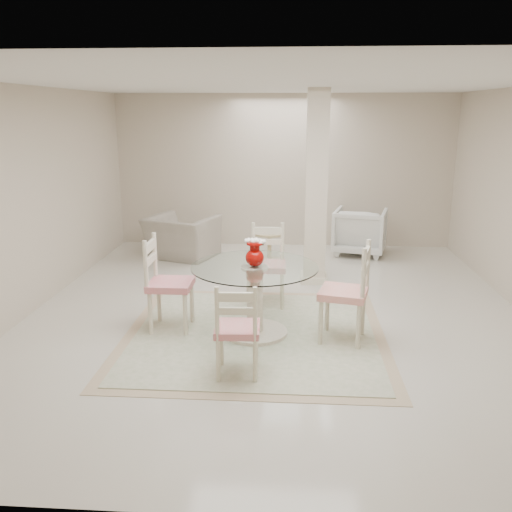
# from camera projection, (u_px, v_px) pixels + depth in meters

# --- Properties ---
(ground) EXTENTS (7.00, 7.00, 0.00)m
(ground) POSITION_uv_depth(u_px,v_px,m) (276.00, 312.00, 6.67)
(ground) COLOR beige
(ground) RESTS_ON ground
(room_shell) EXTENTS (6.02, 7.02, 2.71)m
(room_shell) POSITION_uv_depth(u_px,v_px,m) (278.00, 160.00, 6.19)
(room_shell) COLOR beige
(room_shell) RESTS_ON ground
(column) EXTENTS (0.30, 0.30, 2.70)m
(column) POSITION_uv_depth(u_px,v_px,m) (316.00, 189.00, 7.54)
(column) COLOR beige
(column) RESTS_ON ground
(area_rug) EXTENTS (2.87, 2.87, 0.02)m
(area_rug) POSITION_uv_depth(u_px,v_px,m) (255.00, 334.00, 6.01)
(area_rug) COLOR tan
(area_rug) RESTS_ON ground
(dining_table) EXTENTS (1.37, 1.37, 0.79)m
(dining_table) POSITION_uv_depth(u_px,v_px,m) (255.00, 300.00, 5.90)
(dining_table) COLOR #F9E8CC
(dining_table) RESTS_ON ground
(red_vase) EXTENTS (0.23, 0.20, 0.30)m
(red_vase) POSITION_uv_depth(u_px,v_px,m) (255.00, 253.00, 5.77)
(red_vase) COLOR #A80805
(red_vase) RESTS_ON dining_table
(dining_chair_east) EXTENTS (0.58, 0.58, 1.20)m
(dining_chair_east) POSITION_uv_depth(u_px,v_px,m) (351.00, 285.00, 5.67)
(dining_chair_east) COLOR beige
(dining_chair_east) RESTS_ON ground
(dining_chair_north) EXTENTS (0.47, 0.47, 1.13)m
(dining_chair_north) POSITION_uv_depth(u_px,v_px,m) (268.00, 259.00, 6.83)
(dining_chair_north) COLOR beige
(dining_chair_north) RESTS_ON ground
(dining_chair_west) EXTENTS (0.48, 0.48, 1.18)m
(dining_chair_west) POSITION_uv_depth(u_px,v_px,m) (164.00, 277.00, 6.00)
(dining_chair_west) COLOR beige
(dining_chair_west) RESTS_ON ground
(dining_chair_south) EXTENTS (0.43, 0.43, 1.02)m
(dining_chair_south) POSITION_uv_depth(u_px,v_px,m) (237.00, 324.00, 4.90)
(dining_chair_south) COLOR beige
(dining_chair_south) RESTS_ON ground
(recliner_taupe) EXTENTS (1.33, 1.24, 0.70)m
(recliner_taupe) POSITION_uv_depth(u_px,v_px,m) (182.00, 237.00, 9.09)
(recliner_taupe) COLOR gray
(recliner_taupe) RESTS_ON ground
(armchair_white) EXTENTS (1.03, 1.04, 0.79)m
(armchair_white) POSITION_uv_depth(u_px,v_px,m) (360.00, 231.00, 9.30)
(armchair_white) COLOR silver
(armchair_white) RESTS_ON ground
(side_table) EXTENTS (0.48, 0.48, 0.50)m
(side_table) POSITION_uv_depth(u_px,v_px,m) (269.00, 249.00, 8.78)
(side_table) COLOR tan
(side_table) RESTS_ON ground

